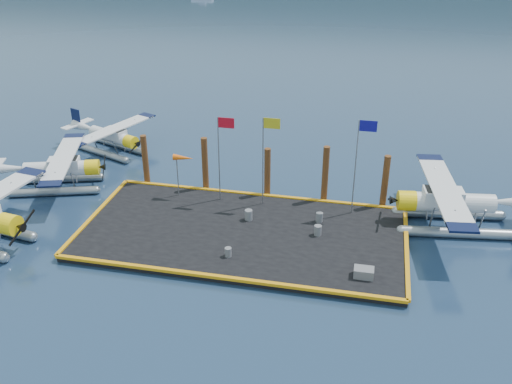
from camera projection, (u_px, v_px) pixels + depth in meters
ground at (243, 237)px, 35.85m from camera, size 4000.00×4000.00×0.00m
dock at (243, 234)px, 35.76m from camera, size 20.00×10.00×0.40m
dock_bumpers at (243, 230)px, 35.63m from camera, size 20.25×10.25×0.18m
seaplane_b at (60, 171)px, 41.12m from camera, size 8.63×9.24×3.30m
seaplane_c at (112, 138)px, 46.98m from camera, size 7.88×8.33×3.02m
seaplane_d at (449, 205)px, 36.13m from camera, size 9.65×10.64×3.76m
drum_1 at (228, 252)px, 33.06m from camera, size 0.40×0.40×0.56m
drum_2 at (318, 230)px, 35.14m from camera, size 0.46×0.46×0.65m
drum_4 at (319, 217)px, 36.59m from camera, size 0.44×0.44×0.62m
drum_5 at (249, 215)px, 36.79m from camera, size 0.49×0.49×0.69m
crate at (364, 273)px, 31.27m from camera, size 1.09×0.73×0.54m
flagpole_red at (222, 146)px, 37.55m from camera, size 1.14×0.08×6.00m
flagpole_yellow at (266, 148)px, 36.94m from camera, size 1.14×0.08×6.20m
flagpole_blue at (360, 154)px, 35.74m from camera, size 1.14×0.08×6.50m
windsock at (183, 159)px, 38.60m from camera, size 1.40×0.44×3.12m
piling_0 at (145, 161)px, 41.20m from camera, size 0.44×0.44×4.00m
piling_1 at (205, 166)px, 40.32m from camera, size 0.44×0.44×4.20m
piling_2 at (267, 174)px, 39.57m from camera, size 0.44×0.44×3.80m
piling_3 at (325, 176)px, 38.71m from camera, size 0.44×0.44×4.30m
piling_4 at (385, 183)px, 38.03m from camera, size 0.44×0.44×4.00m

